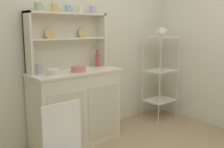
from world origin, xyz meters
name	(u,v)px	position (x,y,z in m)	size (l,w,h in m)	color
wall_back	(76,37)	(0.00, 1.62, 1.25)	(3.84, 0.05, 2.50)	silver
hutch_cabinet	(76,107)	(-0.19, 1.37, 0.45)	(1.06, 0.45, 0.88)	silver
hutch_shelf_unit	(66,37)	(-0.19, 1.53, 1.27)	(0.99, 0.18, 0.66)	beige
bakers_rack	(161,69)	(1.26, 1.28, 0.76)	(0.45, 0.34, 1.24)	silver
cup_sage_0	(38,7)	(-0.54, 1.49, 1.58)	(0.09, 0.07, 0.09)	#9EB78E
cup_gold_1	(54,8)	(-0.36, 1.49, 1.58)	(0.08, 0.07, 0.09)	#DBB760
cup_sky_2	(68,9)	(-0.18, 1.49, 1.58)	(0.09, 0.08, 0.08)	#8EB2D1
cup_cream_3	(80,10)	(-0.01, 1.49, 1.58)	(0.08, 0.06, 0.08)	silver
cup_lilac_4	(92,10)	(0.16, 1.49, 1.58)	(0.09, 0.07, 0.09)	#B79ECC
bowl_mixing_large	(53,72)	(-0.50, 1.29, 0.91)	(0.14, 0.14, 0.06)	silver
bowl_floral_medium	(78,69)	(-0.19, 1.29, 0.91)	(0.17, 0.17, 0.06)	#D17A84
jam_bottle	(97,60)	(0.20, 1.45, 0.96)	(0.05, 0.05, 0.21)	#B74C47
utensil_jar	(40,69)	(-0.58, 1.45, 0.94)	(0.08, 0.08, 0.23)	#B2B7C6
porcelain_teapot	(162,31)	(1.26, 1.28, 1.31)	(0.22, 0.13, 0.16)	white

